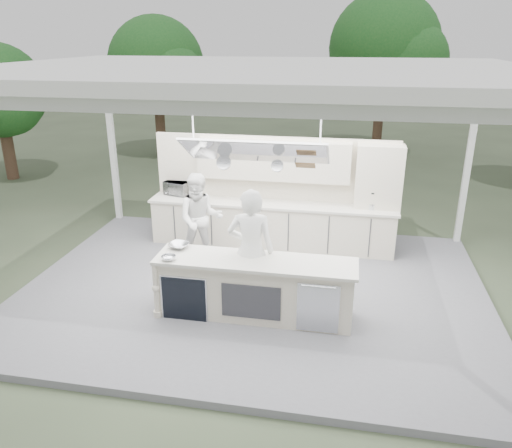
% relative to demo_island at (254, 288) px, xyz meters
% --- Properties ---
extents(ground, '(90.00, 90.00, 0.00)m').
position_rel_demo_island_xyz_m(ground, '(-0.18, 0.91, -0.60)').
color(ground, '#434F36').
rests_on(ground, ground).
extents(stage_deck, '(8.00, 6.00, 0.12)m').
position_rel_demo_island_xyz_m(stage_deck, '(-0.18, 0.91, -0.54)').
color(stage_deck, slate).
rests_on(stage_deck, ground).
extents(tent, '(8.20, 6.20, 3.86)m').
position_rel_demo_island_xyz_m(tent, '(-0.18, 0.90, 3.11)').
color(tent, white).
rests_on(tent, ground).
extents(demo_island, '(3.10, 0.79, 0.95)m').
position_rel_demo_island_xyz_m(demo_island, '(0.00, 0.00, 0.00)').
color(demo_island, beige).
rests_on(demo_island, stage_deck).
extents(back_counter, '(5.08, 0.72, 0.95)m').
position_rel_demo_island_xyz_m(back_counter, '(-0.18, 2.81, 0.00)').
color(back_counter, beige).
rests_on(back_counter, stage_deck).
extents(back_wall_unit, '(5.05, 0.48, 2.25)m').
position_rel_demo_island_xyz_m(back_wall_unit, '(0.27, 3.03, 0.98)').
color(back_wall_unit, beige).
rests_on(back_wall_unit, stage_deck).
extents(tree_cluster, '(19.55, 9.40, 5.85)m').
position_rel_demo_island_xyz_m(tree_cluster, '(-0.34, 10.68, 2.69)').
color(tree_cluster, '#4E3927').
rests_on(tree_cluster, ground).
extents(head_chef, '(0.76, 0.53, 2.01)m').
position_rel_demo_island_xyz_m(head_chef, '(-0.09, 0.21, 0.53)').
color(head_chef, white).
rests_on(head_chef, stage_deck).
extents(sous_chef, '(1.02, 0.89, 1.78)m').
position_rel_demo_island_xyz_m(sous_chef, '(-1.37, 1.74, 0.42)').
color(sous_chef, white).
rests_on(sous_chef, stage_deck).
extents(toaster_oven, '(0.60, 0.47, 0.29)m').
position_rel_demo_island_xyz_m(toaster_oven, '(-2.25, 2.99, 0.62)').
color(toaster_oven, '#B5B8BD').
rests_on(toaster_oven, back_counter).
extents(bowl_large, '(0.38, 0.38, 0.08)m').
position_rel_demo_island_xyz_m(bowl_large, '(-1.28, 0.23, 0.51)').
color(bowl_large, '#B7B9BE').
rests_on(bowl_large, demo_island).
extents(bowl_small, '(0.27, 0.27, 0.07)m').
position_rel_demo_island_xyz_m(bowl_small, '(-1.28, -0.24, 0.51)').
color(bowl_small, silver).
rests_on(bowl_small, demo_island).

